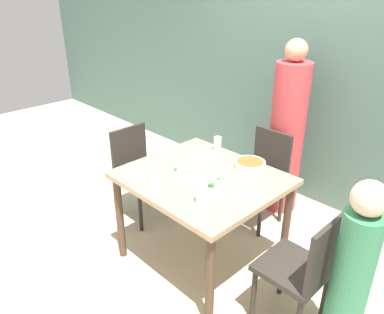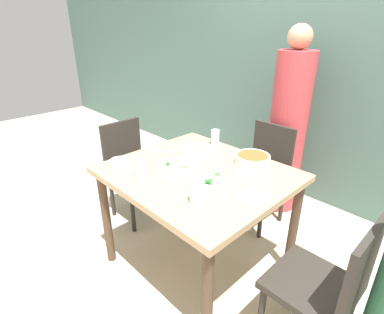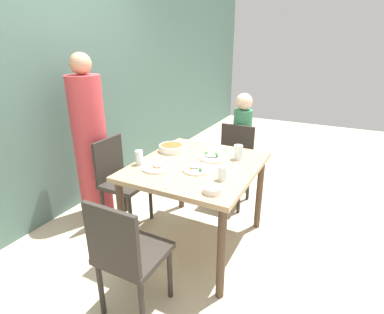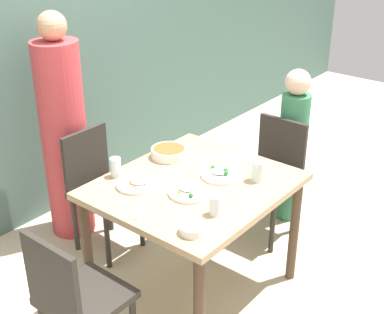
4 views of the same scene
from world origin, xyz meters
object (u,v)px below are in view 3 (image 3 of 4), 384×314
(person_adult, at_px, (91,146))
(person_child, at_px, (241,146))
(chair_adult_spot, at_px, (120,178))
(glass_water_tall, at_px, (139,158))
(plate_rice_adult, at_px, (197,169))
(bowl_curry, at_px, (172,148))
(chair_child_spot, at_px, (233,162))

(person_adult, height_order, person_child, person_adult)
(chair_adult_spot, distance_m, glass_water_tall, 0.58)
(person_adult, xyz_separation_m, glass_water_tall, (-0.20, -0.74, 0.07))
(plate_rice_adult, relative_size, glass_water_tall, 1.97)
(bowl_curry, relative_size, plate_rice_adult, 0.98)
(person_adult, xyz_separation_m, plate_rice_adult, (-0.09, -1.22, 0.03))
(person_child, height_order, plate_rice_adult, person_child)
(chair_child_spot, distance_m, person_child, 0.30)
(chair_child_spot, distance_m, plate_rice_adult, 1.06)
(chair_child_spot, height_order, plate_rice_adult, chair_child_spot)
(person_child, bearing_deg, chair_adult_spot, 145.05)
(person_adult, distance_m, plate_rice_adult, 1.22)
(chair_adult_spot, relative_size, bowl_curry, 3.74)
(person_adult, bearing_deg, bowl_curry, -76.29)
(chair_child_spot, height_order, person_child, person_child)
(person_child, bearing_deg, bowl_curry, 160.25)
(glass_water_tall, bearing_deg, chair_adult_spot, 63.35)
(person_adult, bearing_deg, plate_rice_adult, -94.38)
(chair_child_spot, distance_m, person_adult, 1.51)
(chair_child_spot, distance_m, bowl_curry, 0.87)
(person_adult, height_order, plate_rice_adult, person_adult)
(person_adult, bearing_deg, chair_adult_spot, -90.00)
(chair_child_spot, xyz_separation_m, person_child, (0.28, -0.00, 0.10))
(bowl_curry, bearing_deg, glass_water_tall, 169.63)
(person_child, distance_m, bowl_curry, 1.09)
(chair_adult_spot, bearing_deg, person_child, -34.95)
(person_child, relative_size, bowl_curry, 5.15)
(chair_child_spot, xyz_separation_m, plate_rice_adult, (-1.01, -0.04, 0.31))
(bowl_curry, bearing_deg, person_adult, 103.71)
(person_child, distance_m, glass_water_tall, 1.49)
(bowl_curry, bearing_deg, chair_child_spot, -26.58)
(chair_child_spot, bearing_deg, person_adult, -142.03)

